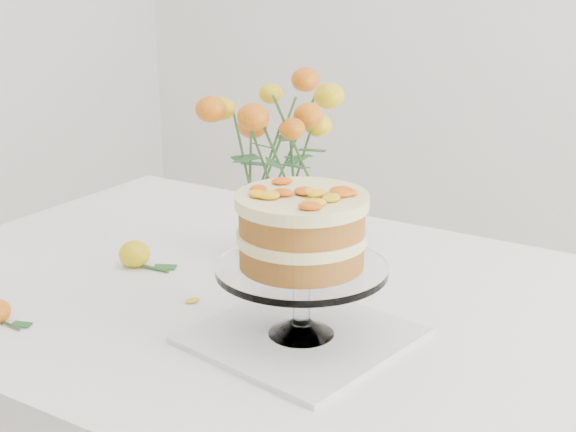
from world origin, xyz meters
name	(u,v)px	position (x,y,z in m)	size (l,w,h in m)	color
table	(286,340)	(0.00, 0.00, 0.67)	(1.43, 0.93, 0.76)	tan
napkin	(301,336)	(0.10, -0.12, 0.76)	(0.28, 0.28, 0.01)	white
cake_stand	(302,238)	(0.10, -0.12, 0.92)	(0.25, 0.25, 0.23)	white
rose_vase	(277,142)	(-0.11, 0.14, 0.98)	(0.28, 0.28, 0.38)	white
loose_rose_near	(135,254)	(-0.31, -0.03, 0.78)	(0.10, 0.06, 0.05)	yellow
stray_petal_a	(192,301)	(-0.12, -0.10, 0.76)	(0.03, 0.02, 0.00)	#FFB710
stray_petal_b	(227,324)	(-0.02, -0.14, 0.76)	(0.03, 0.02, 0.00)	#FFB710
stray_petal_c	(233,340)	(0.02, -0.18, 0.76)	(0.03, 0.02, 0.00)	#FFB710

